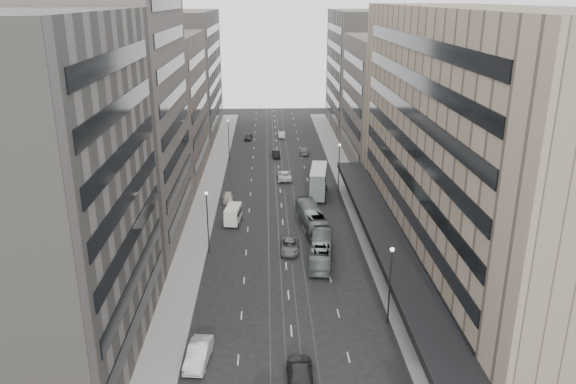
{
  "coord_description": "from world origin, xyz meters",
  "views": [
    {
      "loc": [
        -2.17,
        -53.35,
        30.95
      ],
      "look_at": [
        0.69,
        20.04,
        5.32
      ],
      "focal_mm": 35.0,
      "sensor_mm": 36.0,
      "label": 1
    }
  ],
  "objects": [
    {
      "name": "sedan_8",
      "position": [
        -6.34,
        71.99,
        0.69
      ],
      "size": [
        1.95,
        4.18,
        1.38
      ],
      "primitive_type": "imported",
      "rotation": [
        0.0,
        0.0,
        -0.08
      ],
      "color": "#2A2A2D",
      "rests_on": "ground"
    },
    {
      "name": "sedan_4",
      "position": [
        -8.5,
        31.08,
        0.69
      ],
      "size": [
        1.86,
        4.16,
        1.39
      ],
      "primitive_type": "imported",
      "rotation": [
        0.0,
        0.0,
        0.06
      ],
      "color": "beige",
      "rests_on": "ground"
    },
    {
      "name": "sedan_5",
      "position": [
        -0.33,
        57.1,
        0.67
      ],
      "size": [
        1.65,
        4.16,
        1.35
      ],
      "primitive_type": "imported",
      "rotation": [
        0.0,
        0.0,
        0.06
      ],
      "color": "black",
      "rests_on": "ground"
    },
    {
      "name": "lamp_left_far",
      "position": [
        -9.7,
        55.0,
        5.2
      ],
      "size": [
        0.44,
        0.44,
        8.32
      ],
      "color": "#262628",
      "rests_on": "ground"
    },
    {
      "name": "lamp_right_near",
      "position": [
        9.7,
        -5.0,
        5.2
      ],
      "size": [
        0.44,
        0.44,
        8.32
      ],
      "color": "#262628",
      "rests_on": "ground"
    },
    {
      "name": "sidewalk_left",
      "position": [
        -12.0,
        37.5,
        0.07
      ],
      "size": [
        4.0,
        125.0,
        0.15
      ],
      "primitive_type": "cube",
      "color": "gray",
      "rests_on": "ground"
    },
    {
      "name": "building_left_b",
      "position": [
        -21.5,
        19.0,
        17.0
      ],
      "size": [
        15.0,
        26.0,
        34.0
      ],
      "primitive_type": "cube",
      "color": "#514A46",
      "rests_on": "ground"
    },
    {
      "name": "sedan_3",
      "position": [
        0.38,
        -13.67,
        0.83
      ],
      "size": [
        2.43,
        5.75,
        1.66
      ],
      "primitive_type": "imported",
      "rotation": [
        0.0,
        0.0,
        3.12
      ],
      "color": "#232325",
      "rests_on": "ground"
    },
    {
      "name": "sedan_6",
      "position": [
        0.94,
        42.3,
        0.75
      ],
      "size": [
        2.52,
        5.44,
        1.51
      ],
      "primitive_type": "imported",
      "rotation": [
        0.0,
        0.0,
        3.14
      ],
      "color": "silver",
      "rests_on": "ground"
    },
    {
      "name": "bus_near",
      "position": [
        4.37,
        9.31,
        1.45
      ],
      "size": [
        3.82,
        10.64,
        2.9
      ],
      "primitive_type": "imported",
      "rotation": [
        0.0,
        0.0,
        3.01
      ],
      "color": "gray",
      "rests_on": "ground"
    },
    {
      "name": "building_right_far",
      "position": [
        21.5,
        82.0,
        14.0
      ],
      "size": [
        15.0,
        32.0,
        28.0
      ],
      "primitive_type": "cube",
      "color": "slate",
      "rests_on": "ground"
    },
    {
      "name": "building_left_c",
      "position": [
        -21.5,
        46.0,
        12.5
      ],
      "size": [
        15.0,
        28.0,
        25.0
      ],
      "primitive_type": "cube",
      "color": "#6A5C52",
      "rests_on": "ground"
    },
    {
      "name": "bus_far",
      "position": [
        3.93,
        19.73,
        1.56
      ],
      "size": [
        3.98,
        11.44,
        3.12
      ],
      "primitive_type": "imported",
      "rotation": [
        0.0,
        0.0,
        3.26
      ],
      "color": "gray",
      "rests_on": "ground"
    },
    {
      "name": "pedestrian",
      "position": [
        11.65,
        -14.75,
        1.14
      ],
      "size": [
        0.85,
        0.71,
        1.98
      ],
      "primitive_type": "imported",
      "rotation": [
        0.0,
        0.0,
        3.53
      ],
      "color": "black",
      "rests_on": "sidewalk_right"
    },
    {
      "name": "building_left_a",
      "position": [
        -21.5,
        -8.0,
        15.0
      ],
      "size": [
        15.0,
        28.0,
        30.0
      ],
      "primitive_type": "cube",
      "color": "slate",
      "rests_on": "ground"
    },
    {
      "name": "lamp_right_far",
      "position": [
        9.7,
        35.0,
        5.2
      ],
      "size": [
        0.44,
        0.44,
        8.32
      ],
      "color": "#262628",
      "rests_on": "ground"
    },
    {
      "name": "lamp_left_near",
      "position": [
        -9.7,
        12.0,
        5.2
      ],
      "size": [
        0.44,
        0.44,
        8.32
      ],
      "color": "#262628",
      "rests_on": "ground"
    },
    {
      "name": "sedan_9",
      "position": [
        1.3,
        74.05,
        0.71
      ],
      "size": [
        1.53,
        4.32,
        1.42
      ],
      "primitive_type": "imported",
      "rotation": [
        0.0,
        0.0,
        3.14
      ],
      "color": "beige",
      "rests_on": "ground"
    },
    {
      "name": "sidewalk_right",
      "position": [
        12.0,
        37.5,
        0.07
      ],
      "size": [
        4.0,
        125.0,
        0.15
      ],
      "primitive_type": "cube",
      "color": "gray",
      "rests_on": "ground"
    },
    {
      "name": "panel_van",
      "position": [
        -7.13,
        21.71,
        1.47
      ],
      "size": [
        2.53,
        4.45,
        2.67
      ],
      "rotation": [
        0.0,
        0.0,
        -0.13
      ],
      "color": "silver",
      "rests_on": "ground"
    },
    {
      "name": "department_store",
      "position": [
        21.45,
        8.0,
        14.95
      ],
      "size": [
        19.2,
        60.0,
        30.0
      ],
      "color": "gray",
      "rests_on": "ground"
    },
    {
      "name": "double_decker",
      "position": [
        6.15,
        33.17,
        2.57
      ],
      "size": [
        3.66,
        8.98,
        4.77
      ],
      "rotation": [
        0.0,
        0.0,
        -0.14
      ],
      "color": "slate",
      "rests_on": "ground"
    },
    {
      "name": "sedan_2",
      "position": [
        0.58,
        12.17,
        0.69
      ],
      "size": [
        2.51,
        5.08,
        1.39
      ],
      "primitive_type": "imported",
      "rotation": [
        0.0,
        0.0,
        -0.04
      ],
      "color": "#5C5C5F",
      "rests_on": "ground"
    },
    {
      "name": "building_right_mid",
      "position": [
        21.5,
        52.0,
        12.0
      ],
      "size": [
        15.0,
        28.0,
        24.0
      ],
      "primitive_type": "cube",
      "color": "#514A46",
      "rests_on": "ground"
    },
    {
      "name": "sedan_7",
      "position": [
        5.58,
        59.01,
        0.67
      ],
      "size": [
        2.08,
        4.72,
        1.35
      ],
      "primitive_type": "imported",
      "rotation": [
        0.0,
        0.0,
        3.1
      ],
      "color": "slate",
      "rests_on": "ground"
    },
    {
      "name": "building_left_d",
      "position": [
        -21.5,
        79.0,
        14.0
      ],
      "size": [
        15.0,
        38.0,
        28.0
      ],
      "primitive_type": "cube",
      "color": "slate",
      "rests_on": "ground"
    },
    {
      "name": "sedan_1",
      "position": [
        -8.5,
        -10.64,
        0.85
      ],
      "size": [
        2.33,
        5.33,
        1.7
      ],
      "primitive_type": "imported",
      "rotation": [
        0.0,
        0.0,
        -0.1
      ],
      "color": "silver",
      "rests_on": "ground"
    },
    {
      "name": "ground",
      "position": [
        0.0,
        0.0,
        0.0
      ],
      "size": [
        220.0,
        220.0,
        0.0
      ],
      "primitive_type": "plane",
      "color": "black",
      "rests_on": "ground"
    }
  ]
}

